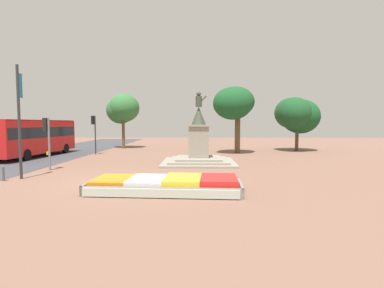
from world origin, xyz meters
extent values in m
plane|color=brown|center=(0.00, 0.00, 0.00)|extent=(91.99, 91.99, 0.00)
cube|color=#38281C|center=(2.41, -1.87, 0.19)|extent=(6.34, 2.66, 0.37)
cube|color=gray|center=(2.34, -3.07, 0.21)|extent=(6.41, 0.48, 0.41)
cube|color=gray|center=(2.49, -0.68, 0.21)|extent=(6.41, 0.48, 0.41)
cube|color=gray|center=(-0.74, -1.69, 0.21)|extent=(0.25, 2.50, 0.41)
cube|color=gray|center=(5.56, -2.06, 0.21)|extent=(0.25, 2.50, 0.41)
cube|color=orange|center=(0.16, -1.74, 0.45)|extent=(1.62, 2.18, 0.15)
cube|color=white|center=(1.66, -1.83, 0.46)|extent=(1.62, 2.18, 0.18)
cube|color=yellow|center=(3.16, -1.92, 0.49)|extent=(1.62, 2.18, 0.24)
cube|color=red|center=(4.66, -2.01, 0.50)|extent=(1.62, 2.18, 0.26)
cube|color=#B2BCAD|center=(2.34, -3.12, 0.21)|extent=(6.09, 0.56, 0.34)
cube|color=gray|center=(3.89, 6.98, 0.07)|extent=(5.14, 5.14, 0.14)
cube|color=gray|center=(3.89, 6.98, 0.22)|extent=(4.17, 4.17, 0.14)
cube|color=gray|center=(3.89, 6.98, 0.36)|extent=(3.19, 3.19, 0.14)
cube|color=gray|center=(3.89, 6.98, 1.54)|extent=(1.41, 1.41, 2.22)
cube|color=gray|center=(3.89, 6.98, 2.71)|extent=(1.66, 1.66, 0.12)
cone|color=#384233|center=(3.89, 6.98, 3.41)|extent=(1.05, 1.05, 1.28)
cylinder|color=#384233|center=(3.89, 6.98, 4.42)|extent=(0.45, 0.45, 0.74)
sphere|color=#384233|center=(3.89, 6.98, 4.95)|extent=(0.33, 0.33, 0.33)
cylinder|color=#384233|center=(4.17, 7.00, 4.57)|extent=(0.58, 0.13, 0.56)
cylinder|color=slate|center=(-5.28, 3.68, 1.60)|extent=(0.12, 0.12, 3.20)
cube|color=black|center=(-5.48, 3.70, 2.80)|extent=(0.27, 0.30, 0.80)
cylinder|color=#4B0808|center=(-5.61, 3.71, 3.07)|extent=(0.04, 0.14, 0.14)
cylinder|color=#543E08|center=(-5.61, 3.71, 2.80)|extent=(0.04, 0.14, 0.14)
cylinder|color=green|center=(-5.61, 3.71, 2.54)|extent=(0.04, 0.14, 0.14)
cube|color=gold|center=(-5.38, 3.69, 1.05)|extent=(0.12, 0.17, 0.20)
cylinder|color=#2D2D33|center=(-5.64, 13.09, 1.79)|extent=(0.12, 0.12, 3.57)
cube|color=black|center=(-5.84, 13.11, 3.17)|extent=(0.26, 0.30, 0.80)
cylinder|color=red|center=(-5.97, 13.12, 3.44)|extent=(0.04, 0.14, 0.14)
cylinder|color=#543E08|center=(-5.97, 13.12, 3.17)|extent=(0.04, 0.14, 0.14)
cylinder|color=#0D4211|center=(-5.97, 13.12, 2.91)|extent=(0.04, 0.14, 0.14)
cylinder|color=#2D2D33|center=(-5.35, 0.80, 2.92)|extent=(0.14, 0.14, 5.84)
cube|color=#1972B2|center=(-5.39, 1.08, 4.81)|extent=(0.07, 0.43, 1.23)
cylinder|color=#2D2D33|center=(-5.39, 1.08, 5.43)|extent=(0.10, 0.57, 0.03)
cube|color=red|center=(-10.30, 11.07, 1.71)|extent=(3.14, 10.05, 2.72)
cube|color=black|center=(-10.30, 11.07, 2.12)|extent=(3.14, 9.76, 0.87)
cube|color=#9F1414|center=(-10.30, 11.07, 3.12)|extent=(3.07, 9.85, 0.10)
cylinder|color=black|center=(-11.17, 14.36, 0.45)|extent=(0.34, 0.92, 0.90)
cylinder|color=black|center=(-8.95, 14.19, 0.45)|extent=(0.34, 0.92, 0.90)
cylinder|color=black|center=(-9.38, 8.27, 0.45)|extent=(0.34, 0.92, 0.90)
cylinder|color=#4C5156|center=(-5.90, 0.21, 0.33)|extent=(0.11, 0.11, 0.65)
sphere|color=#4C5156|center=(-5.90, 0.21, 0.68)|extent=(0.13, 0.13, 0.13)
cylinder|color=#4C3823|center=(14.13, 16.69, 1.03)|extent=(0.34, 0.34, 2.06)
ellipsoid|color=#174C23|center=(14.63, 17.26, 3.60)|extent=(3.95, 4.31, 3.59)
ellipsoid|color=#1C4E23|center=(13.70, 17.29, 3.95)|extent=(3.48, 3.51, 3.23)
ellipsoid|color=#1A4A24|center=(13.72, 16.28, 3.91)|extent=(3.35, 3.55, 3.20)
cylinder|color=brown|center=(-4.68, 19.82, 1.65)|extent=(0.34, 0.34, 3.30)
ellipsoid|color=#316B32|center=(-5.15, 20.57, 4.39)|extent=(3.24, 3.55, 3.10)
ellipsoid|color=#316D36|center=(-4.64, 20.22, 4.66)|extent=(3.47, 3.54, 3.24)
cylinder|color=brown|center=(7.69, 14.53, 1.73)|extent=(0.52, 0.52, 3.46)
ellipsoid|color=#1C4B20|center=(7.43, 14.73, 4.95)|extent=(3.77, 3.86, 2.94)
ellipsoid|color=#194E25|center=(7.12, 13.84, 4.75)|extent=(3.70, 3.30, 3.07)
camera|label=1|loc=(3.74, -14.41, 2.87)|focal=28.00mm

